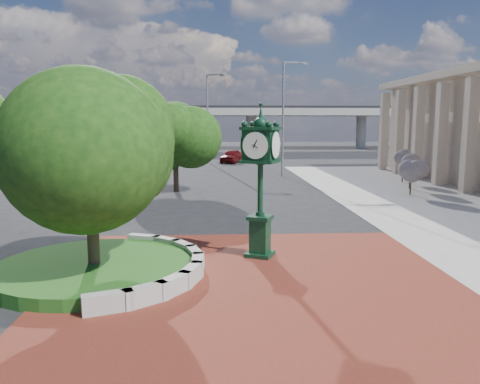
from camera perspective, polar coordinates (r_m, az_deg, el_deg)
name	(u,v)px	position (r m, az deg, el deg)	size (l,w,h in m)	color
ground	(255,273)	(15.04, 1.79, -9.81)	(200.00, 200.00, 0.00)	black
plaza	(257,283)	(14.09, 2.12, -11.00)	(12.00, 12.00, 0.04)	#632C17
planter_wall	(169,266)	(14.99, -8.71, -8.88)	(2.96, 6.77, 0.54)	#9E9B93
grass_bed	(95,269)	(15.42, -17.31, -8.96)	(6.10, 6.10, 0.40)	#204A15
overpass	(222,112)	(84.26, -2.22, 9.71)	(90.00, 12.00, 7.50)	#9E9B93
tree_planter	(89,156)	(14.78, -17.91, 4.21)	(5.20, 5.20, 6.33)	#38281C
tree_street	(175,144)	(32.39, -7.89, 5.78)	(4.40, 4.40, 5.45)	#38281C
post_clock	(260,175)	(16.17, 2.50, 2.05)	(1.38, 1.38, 5.30)	black
parked_car	(232,156)	(55.34, -1.02, 4.41)	(1.86, 4.63, 1.58)	#4D0B0B
street_lamp_near	(286,110)	(41.19, 5.60, 9.92)	(2.21, 0.43, 9.86)	slate
street_lamp_far	(209,111)	(55.82, -3.75, 9.79)	(2.17, 1.09, 10.25)	slate
shrub_near	(411,171)	(32.31, 20.15, 2.41)	(1.20, 1.20, 2.20)	#38281C
shrub_mid	(410,167)	(35.35, 20.06, 2.89)	(1.20, 1.20, 2.20)	#38281C
shrub_far	(403,163)	(38.99, 19.26, 3.41)	(1.20, 1.20, 2.20)	#38281C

